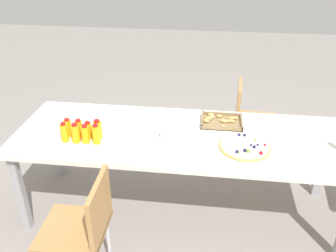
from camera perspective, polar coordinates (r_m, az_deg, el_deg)
The scene contains 16 objects.
ground_plane at distance 3.14m, azimuth 1.90°, elevation -12.99°, with size 12.00×12.00×0.00m, color gray.
party_table at distance 2.73m, azimuth 2.13°, elevation -2.43°, with size 2.52×0.88×0.73m.
chair_near_left at distance 2.35m, azimuth -13.25°, elevation -15.00°, with size 0.41×0.41×0.83m.
chair_far_right at distance 3.54m, azimuth 12.78°, elevation 1.42°, with size 0.43×0.43×0.83m.
juice_bottle_0 at distance 2.70m, azimuth -16.10°, elevation -1.00°, with size 0.05×0.05×0.15m.
juice_bottle_1 at distance 2.67m, azimuth -14.42°, elevation -1.13°, with size 0.06×0.06×0.15m.
juice_bottle_2 at distance 2.65m, azimuth -12.94°, elevation -1.27°, with size 0.06×0.06×0.14m.
juice_bottle_3 at distance 2.62m, azimuth -11.31°, elevation -1.28°, with size 0.06×0.06×0.15m.
juice_bottle_4 at distance 2.76m, azimuth -15.56°, elevation -0.30°, with size 0.05×0.05×0.15m.
juice_bottle_5 at distance 2.73m, azimuth -13.92°, elevation -0.40°, with size 0.05×0.05×0.14m.
juice_bottle_6 at distance 2.70m, azimuth -12.52°, elevation -0.64°, with size 0.05×0.05×0.13m.
juice_bottle_7 at distance 2.68m, azimuth -11.07°, elevation -0.54°, with size 0.06×0.06×0.15m.
fruit_pizza at distance 2.59m, azimuth 12.07°, elevation -3.23°, with size 0.36×0.36×0.05m.
snack_tray at distance 2.89m, azimuth 8.38°, elevation 0.77°, with size 0.32×0.25×0.04m.
plate_stack at distance 2.67m, azimuth 0.56°, elevation -1.27°, with size 0.18×0.18×0.04m.
napkin_stack at distance 3.05m, azimuth -19.21°, elevation 0.78°, with size 0.15×0.15×0.02m, color white.
Camera 1 is at (0.19, -2.32, 2.10)m, focal length 38.51 mm.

